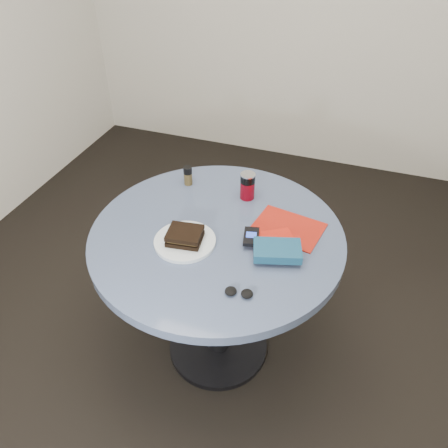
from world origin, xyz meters
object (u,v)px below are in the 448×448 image
(pepper_grinder, at_px, (188,175))
(red_book, at_px, (273,241))
(magazine, at_px, (288,228))
(headphones, at_px, (239,292))
(table, at_px, (217,262))
(soda_can, at_px, (248,186))
(sandwich, at_px, (185,236))
(plate, at_px, (185,241))
(mp3_player, at_px, (251,237))
(novel, at_px, (277,251))

(pepper_grinder, xyz_separation_m, red_book, (0.46, -0.27, -0.03))
(magazine, bearing_deg, headphones, -90.80)
(table, xyz_separation_m, magazine, (0.26, 0.12, 0.17))
(soda_can, bearing_deg, sandwich, -110.27)
(sandwich, xyz_separation_m, magazine, (0.35, 0.22, -0.04))
(plate, distance_m, pepper_grinder, 0.41)
(red_book, height_order, mp3_player, mp3_player)
(table, distance_m, pepper_grinder, 0.42)
(soda_can, height_order, mp3_player, soda_can)
(magazine, distance_m, red_book, 0.11)
(mp3_player, bearing_deg, headphones, -82.24)
(pepper_grinder, distance_m, novel, 0.60)
(table, bearing_deg, mp3_player, -4.25)
(red_book, bearing_deg, magazine, 37.91)
(novel, bearing_deg, pepper_grinder, 128.92)
(sandwich, bearing_deg, pepper_grinder, 111.09)
(magazine, distance_m, novel, 0.18)
(table, height_order, sandwich, sandwich)
(table, distance_m, plate, 0.22)
(soda_can, height_order, pepper_grinder, soda_can)
(pepper_grinder, relative_size, novel, 0.52)
(table, height_order, novel, novel)
(soda_can, height_order, novel, soda_can)
(table, distance_m, red_book, 0.28)
(pepper_grinder, bearing_deg, headphones, -53.36)
(plate, xyz_separation_m, headphones, (0.27, -0.18, 0.00))
(pepper_grinder, distance_m, mp3_player, 0.48)
(table, relative_size, soda_can, 8.37)
(sandwich, xyz_separation_m, mp3_player, (0.23, 0.09, -0.01))
(plate, bearing_deg, pepper_grinder, 110.87)
(red_book, bearing_deg, mp3_player, 162.16)
(soda_can, height_order, headphones, soda_can)
(novel, distance_m, headphones, 0.23)
(table, relative_size, plate, 4.25)
(table, bearing_deg, magazine, 24.20)
(plate, distance_m, magazine, 0.41)
(mp3_player, xyz_separation_m, headphones, (0.04, -0.27, -0.02))
(magazine, height_order, red_book, red_book)
(mp3_player, bearing_deg, table, 175.75)
(pepper_grinder, height_order, magazine, pepper_grinder)
(red_book, relative_size, mp3_player, 1.49)
(mp3_player, bearing_deg, red_book, 15.22)
(pepper_grinder, bearing_deg, mp3_player, -37.33)
(table, xyz_separation_m, novel, (0.26, -0.06, 0.20))
(plate, bearing_deg, sandwich, -35.48)
(table, bearing_deg, soda_can, 80.55)
(novel, bearing_deg, magazine, 73.19)
(headphones, bearing_deg, mp3_player, 97.76)
(sandwich, xyz_separation_m, soda_can, (0.14, 0.37, 0.02))
(soda_can, xyz_separation_m, red_book, (0.18, -0.25, -0.05))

